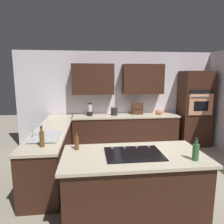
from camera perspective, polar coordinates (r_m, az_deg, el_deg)
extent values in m
plane|color=#9E937F|center=(4.21, 9.39, -17.52)|extent=(14.00, 14.00, 0.00)
cube|color=silver|center=(5.81, 4.12, 3.71)|extent=(6.00, 0.10, 2.60)
cube|color=#381E14|center=(5.65, 8.65, 9.09)|extent=(1.10, 0.34, 0.80)
cube|color=#381E14|center=(5.46, -5.34, 9.14)|extent=(1.10, 0.34, 0.80)
cube|color=#381E14|center=(5.59, 3.72, -5.63)|extent=(2.80, 0.60, 0.86)
cube|color=beige|center=(5.49, 3.77, -1.10)|extent=(2.84, 0.64, 0.04)
cube|color=#381E14|center=(4.46, -16.08, -10.12)|extent=(0.60, 2.90, 0.86)
cube|color=beige|center=(4.33, -16.37, -4.51)|extent=(0.64, 2.94, 0.04)
cube|color=#381E14|center=(3.01, 5.93, -19.99)|extent=(1.84, 0.89, 0.86)
cube|color=beige|center=(2.82, 6.09, -12.04)|extent=(1.92, 0.97, 0.04)
cube|color=#381E14|center=(6.12, 22.07, 0.82)|extent=(0.80, 0.60, 2.07)
cube|color=tan|center=(5.82, 23.65, 1.92)|extent=(0.66, 0.03, 0.56)
cube|color=black|center=(5.82, 23.68, 1.51)|extent=(0.40, 0.01, 0.26)
cube|color=black|center=(5.79, 23.87, 5.15)|extent=(0.66, 0.02, 0.11)
cylinder|color=silver|center=(5.77, 23.97, 4.03)|extent=(0.56, 0.02, 0.02)
cube|color=#515456|center=(3.85, -17.62, -5.92)|extent=(0.40, 0.30, 0.02)
cube|color=#515456|center=(3.54, -18.66, -7.42)|extent=(0.40, 0.30, 0.02)
cube|color=#B7BABF|center=(3.69, -18.12, -6.51)|extent=(0.46, 0.70, 0.01)
cylinder|color=#B7BABF|center=(3.71, -21.23, -5.11)|extent=(0.03, 0.03, 0.22)
cylinder|color=#B7BABF|center=(3.67, -20.13, -3.45)|extent=(0.18, 0.02, 0.02)
cube|color=black|center=(2.81, 6.11, -11.53)|extent=(0.76, 0.56, 0.01)
cylinder|color=#B2B2B7|center=(3.07, 10.15, -9.34)|extent=(0.04, 0.04, 0.02)
cylinder|color=#B2B2B7|center=(3.03, 6.84, -9.55)|extent=(0.04, 0.04, 0.02)
cylinder|color=#B2B2B7|center=(2.99, 3.44, -9.73)|extent=(0.04, 0.04, 0.02)
cylinder|color=#B2B2B7|center=(2.97, -0.04, -9.88)|extent=(0.04, 0.04, 0.02)
cylinder|color=black|center=(5.43, -6.21, -0.46)|extent=(0.15, 0.15, 0.11)
cylinder|color=silver|center=(5.40, -6.25, 1.16)|extent=(0.11, 0.11, 0.20)
cylinder|color=black|center=(5.39, -6.27, 2.35)|extent=(0.12, 0.12, 0.03)
ellipsoid|color=#CC724C|center=(5.75, 13.06, 0.00)|extent=(0.22, 0.22, 0.12)
cube|color=#472B19|center=(5.61, 7.17, 0.94)|extent=(0.29, 0.10, 0.32)
cube|color=#472B19|center=(5.55, 7.30, 0.85)|extent=(0.28, 0.02, 0.02)
cylinder|color=#262628|center=(5.46, 0.61, 0.16)|extent=(0.18, 0.18, 0.20)
cylinder|color=brown|center=(3.20, -19.04, -7.22)|extent=(0.07, 0.07, 0.23)
cylinder|color=brown|center=(3.17, -19.19, -4.70)|extent=(0.03, 0.03, 0.06)
cylinder|color=black|center=(3.16, -19.23, -3.99)|extent=(0.04, 0.04, 0.02)
cylinder|color=brown|center=(2.97, -9.84, -8.61)|extent=(0.06, 0.06, 0.19)
cylinder|color=brown|center=(2.93, -9.92, -6.29)|extent=(0.03, 0.03, 0.06)
cylinder|color=black|center=(2.92, -9.94, -5.54)|extent=(0.03, 0.03, 0.02)
cylinder|color=#336B38|center=(2.77, 22.38, -10.38)|extent=(0.08, 0.08, 0.21)
cylinder|color=#336B38|center=(2.73, 22.57, -7.73)|extent=(0.04, 0.04, 0.06)
cylinder|color=black|center=(2.72, 22.63, -6.93)|extent=(0.04, 0.04, 0.02)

